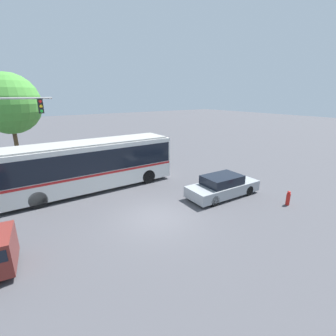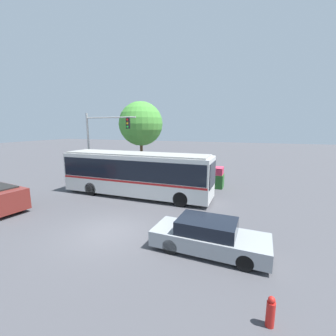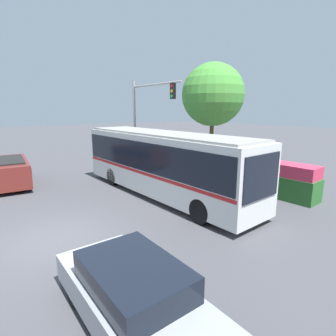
{
  "view_description": "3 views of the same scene",
  "coord_description": "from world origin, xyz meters",
  "px_view_note": "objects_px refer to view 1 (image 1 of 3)",
  "views": [
    {
      "loc": [
        -5.89,
        -9.52,
        6.14
      ],
      "look_at": [
        3.47,
        3.87,
        1.13
      ],
      "focal_mm": 25.7,
      "sensor_mm": 36.0,
      "label": 1
    },
    {
      "loc": [
        6.32,
        -8.68,
        5.1
      ],
      "look_at": [
        0.83,
        6.32,
        2.18
      ],
      "focal_mm": 24.02,
      "sensor_mm": 36.0,
      "label": 2
    },
    {
      "loc": [
        8.92,
        -2.5,
        4.33
      ],
      "look_at": [
        0.23,
        4.78,
        1.85
      ],
      "focal_mm": 28.52,
      "sensor_mm": 36.0,
      "label": 3
    }
  ],
  "objects_px": {
    "city_bus": "(88,163)",
    "fire_hydrant": "(288,198)",
    "street_tree_left": "(9,104)",
    "sedan_foreground": "(223,186)"
  },
  "relations": [
    {
      "from": "city_bus",
      "to": "sedan_foreground",
      "type": "height_order",
      "value": "city_bus"
    },
    {
      "from": "sedan_foreground",
      "to": "street_tree_left",
      "type": "xyz_separation_m",
      "value": [
        -9.91,
        13.59,
        4.79
      ]
    },
    {
      "from": "city_bus",
      "to": "fire_hydrant",
      "type": "distance_m",
      "value": 12.46
    },
    {
      "from": "fire_hydrant",
      "to": "street_tree_left",
      "type": "bearing_deg",
      "value": 125.86
    },
    {
      "from": "city_bus",
      "to": "sedan_foreground",
      "type": "distance_m",
      "value": 8.78
    },
    {
      "from": "street_tree_left",
      "to": "fire_hydrant",
      "type": "relative_size",
      "value": 9.09
    },
    {
      "from": "fire_hydrant",
      "to": "city_bus",
      "type": "bearing_deg",
      "value": 133.98
    },
    {
      "from": "street_tree_left",
      "to": "sedan_foreground",
      "type": "bearing_deg",
      "value": -53.91
    },
    {
      "from": "city_bus",
      "to": "fire_hydrant",
      "type": "relative_size",
      "value": 13.19
    },
    {
      "from": "sedan_foreground",
      "to": "street_tree_left",
      "type": "height_order",
      "value": "street_tree_left"
    }
  ]
}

